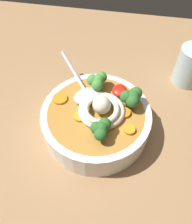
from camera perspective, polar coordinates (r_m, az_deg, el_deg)
table_slab at (r=51.34cm, az=1.52°, el=-3.66°), size 91.70×91.70×3.40cm
soup_bowl at (r=46.55cm, az=0.00°, el=-2.10°), size 21.38×21.38×5.76cm
noodle_pile at (r=43.22cm, az=1.45°, el=0.75°), size 9.82×9.62×3.95cm
soup_spoon at (r=46.78cm, az=-2.65°, el=5.11°), size 16.01×12.71×1.60cm
chili_sauce_dollop at (r=47.16cm, az=5.82°, el=5.26°), size 3.39×3.05×1.53cm
broccoli_floret_rear at (r=43.99cm, az=8.80°, el=3.53°), size 4.85×4.17×3.83cm
broccoli_floret_beside_chili at (r=39.46cm, az=1.11°, el=-4.12°), size 4.39×3.78×3.47cm
broccoli_floret_beside_noodles at (r=46.74cm, az=0.37°, el=7.68°), size 4.56×3.92×3.60cm
carrot_slice_extra_a at (r=46.94cm, az=-8.78°, el=3.54°), size 2.94×2.94×0.44cm
carrot_slice_center at (r=42.05cm, az=8.20°, el=-4.31°), size 2.12×2.12×0.57cm
carrot_slice_left at (r=43.46cm, az=-3.96°, el=-1.06°), size 2.43×2.43×0.54cm
carrot_slice_right at (r=44.16cm, az=6.92°, el=-0.17°), size 2.39×2.39×0.59cm
drinking_glass at (r=59.54cm, az=22.29°, el=10.45°), size 6.91×6.91×9.22cm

